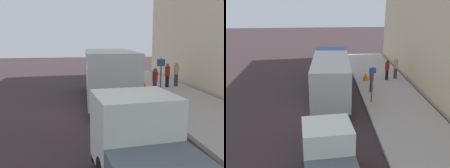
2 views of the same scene
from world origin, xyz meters
The scene contains 9 objects.
ground centered at (0.00, 0.00, 0.00)m, with size 80.00×80.00×0.00m, color #35282A.
sidewalk centered at (5.14, 0.00, 0.09)m, with size 4.27×30.00×0.18m, color #AFA5A0.
large_utility_truck centered at (0.85, 2.81, 1.67)m, with size 2.79×8.57×2.98m.
small_flatbed_truck centered at (0.46, -6.87, 1.05)m, with size 2.43×5.67×2.24m.
pedestrian_walking centered at (5.61, 5.58, 1.08)m, with size 0.48×0.48×1.70m.
pedestrian_standing centered at (3.79, 2.98, 1.09)m, with size 0.44×0.44×1.70m.
pedestrian_third centered at (6.41, 5.89, 1.10)m, with size 0.54×0.54×1.76m.
traffic_cone_orange centered at (3.84, 5.61, 0.52)m, with size 0.48×0.48×0.69m, color orange.
street_sign_post centered at (3.45, 1.09, 1.62)m, with size 0.44×0.08×2.44m.
Camera 1 is at (-1.17, -11.38, 3.56)m, focal length 40.26 mm.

